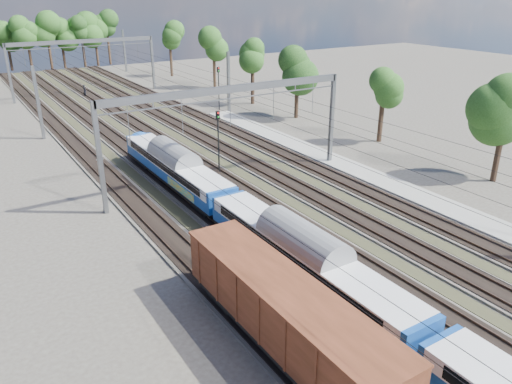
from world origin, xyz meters
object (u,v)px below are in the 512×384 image
freight_boxcar (284,313)px  signal_near (218,135)px  emu_train (307,253)px  signal_far (219,83)px  worker (85,91)px

freight_boxcar → signal_near: size_ratio=2.38×
freight_boxcar → signal_near: 26.02m
emu_train → signal_far: size_ratio=9.08×
emu_train → worker: (3.68, 64.26, -1.32)m
worker → signal_near: 44.21m
signal_far → freight_boxcar: bearing=-133.2°
worker → signal_near: size_ratio=0.32×
emu_train → signal_near: 20.83m
freight_boxcar → emu_train: bearing=41.8°
worker → signal_far: signal_far is taller
freight_boxcar → worker: bearing=83.2°
freight_boxcar → signal_near: signal_near is taller
freight_boxcar → worker: size_ratio=7.52×
freight_boxcar → signal_far: 53.04m
emu_train → signal_near: bearing=76.2°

